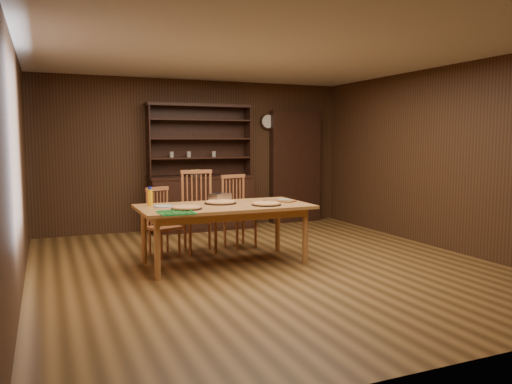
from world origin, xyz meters
name	(u,v)px	position (x,y,z in m)	size (l,w,h in m)	color
floor	(267,266)	(0.00, 0.00, 0.00)	(6.00, 6.00, 0.00)	brown
room_shell	(267,139)	(0.00, 0.00, 1.58)	(6.00, 6.00, 6.00)	beige
china_hutch	(202,196)	(0.00, 2.75, 0.60)	(1.84, 0.52, 2.17)	black
doorway	(295,167)	(1.90, 2.90, 1.05)	(1.00, 0.18, 2.10)	black
wall_clock	(268,121)	(1.35, 2.96, 1.90)	(0.30, 0.05, 0.30)	black
dining_table	(224,211)	(-0.44, 0.32, 0.68)	(2.12, 1.06, 0.75)	#A57539
chair_left	(161,220)	(-1.07, 1.10, 0.49)	(0.49, 0.48, 0.92)	#A66139
chair_center	(198,208)	(-0.53, 1.14, 0.61)	(0.49, 0.47, 1.14)	#A66139
chair_right	(237,209)	(0.08, 1.22, 0.56)	(0.52, 0.51, 1.05)	#A66139
pizza_left	(187,208)	(-0.97, 0.14, 0.77)	(0.37, 0.37, 0.04)	black
pizza_right	(266,204)	(0.04, 0.09, 0.77)	(0.37, 0.37, 0.04)	black
pizza_center	(220,202)	(-0.44, 0.47, 0.77)	(0.41, 0.41, 0.04)	black
cooling_rack	(176,212)	(-1.16, -0.13, 0.76)	(0.37, 0.37, 0.02)	#0B9A3A
plate_left	(164,206)	(-1.18, 0.43, 0.76)	(0.24, 0.24, 0.02)	silver
plate_right	(282,200)	(0.42, 0.45, 0.76)	(0.23, 0.23, 0.02)	silver
foil_dish	(220,197)	(-0.35, 0.74, 0.80)	(0.26, 0.18, 0.10)	white
juice_bottle	(150,197)	(-1.31, 0.59, 0.86)	(0.06, 0.06, 0.23)	#FFB10D
pot_holder_a	(286,201)	(0.42, 0.30, 0.76)	(0.21, 0.21, 0.02)	red
pot_holder_b	(274,201)	(0.29, 0.41, 0.76)	(0.21, 0.21, 0.02)	red
fruit_bowl	(195,174)	(-0.13, 2.69, 0.99)	(0.26, 0.26, 0.12)	black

